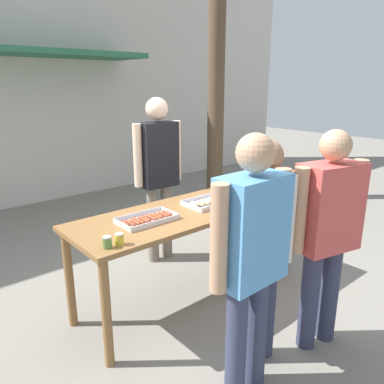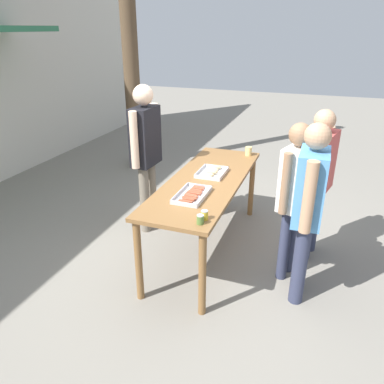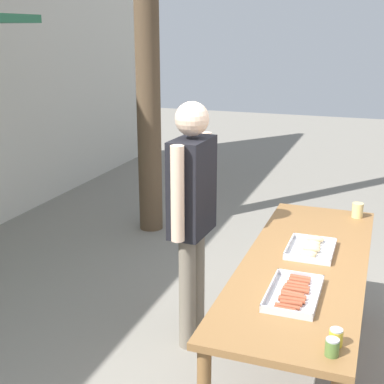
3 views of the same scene
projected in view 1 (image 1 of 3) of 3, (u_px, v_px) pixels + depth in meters
name	position (u px, v px, depth m)	size (l,w,h in m)	color
ground_plane	(192.00, 295.00, 3.61)	(24.00, 24.00, 0.00)	gray
building_facade_back	(27.00, 64.00, 5.88)	(12.00, 1.11, 4.50)	beige
serving_table	(192.00, 219.00, 3.40)	(2.24, 0.76, 0.89)	brown
food_tray_sausages	(147.00, 219.00, 3.04)	(0.47, 0.27, 0.04)	silver
food_tray_buns	(207.00, 202.00, 3.45)	(0.39, 0.30, 0.06)	silver
condiment_jar_mustard	(107.00, 242.00, 2.54)	(0.06, 0.06, 0.08)	#567A38
condiment_jar_ketchup	(119.00, 239.00, 2.59)	(0.06, 0.06, 0.08)	gold
beer_cup	(282.00, 189.00, 3.78)	(0.09, 0.09, 0.11)	#DBC67A
person_server_behind_table	(158.00, 166.00, 4.08)	(0.59, 0.24, 1.83)	#756B5B
person_customer_holding_hotdog	(251.00, 250.00, 2.22)	(0.64, 0.25, 1.72)	#333851
person_customer_with_cup	(327.00, 225.00, 2.70)	(0.65, 0.35, 1.67)	#333851
person_customer_waiting_in_line	(263.00, 234.00, 2.53)	(0.50, 0.30, 1.63)	#333851
utility_pole	(218.00, 0.00, 5.76)	(1.10, 0.27, 6.29)	brown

